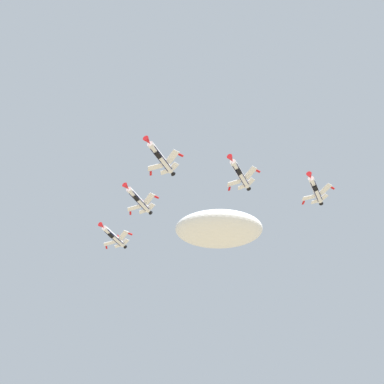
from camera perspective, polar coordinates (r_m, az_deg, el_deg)
The scene contains 6 objects.
cloud_near_formation at distance 324.30m, azimuth 3.18°, elevation -4.36°, with size 57.65×38.83×18.77m, color white.
fighter_jet_lead at distance 128.90m, azimuth -3.69°, elevation 4.07°, with size 10.14×15.11×4.91m.
fighter_jet_left_wing at distance 136.72m, azimuth 5.59°, elevation 2.16°, with size 10.10×15.11×5.00m.
fighter_jet_right_wing at distance 147.42m, azimuth -6.23°, elevation -0.88°, with size 10.12×15.11×4.95m.
fighter_jet_left_outer at distance 146.71m, azimuth 14.18°, elevation 0.30°, with size 10.23×15.11×4.65m.
fighter_jet_right_outer at distance 165.06m, azimuth -9.10°, elevation -5.09°, with size 10.17×15.11×4.83m.
Camera 1 is at (-3.35, -4.94, 1.89)m, focal length 45.87 mm.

